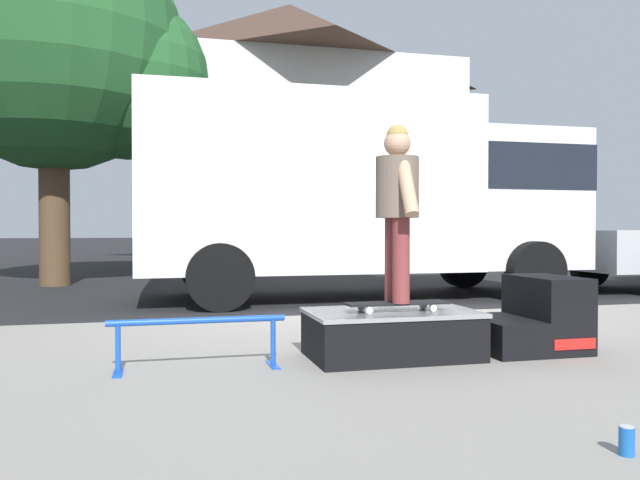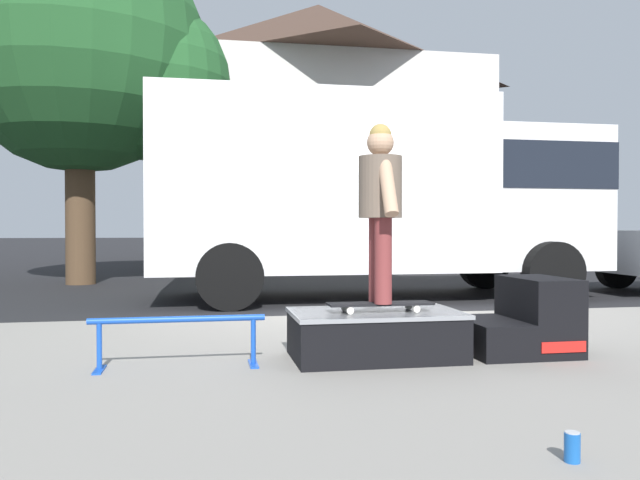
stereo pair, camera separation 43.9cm
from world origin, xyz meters
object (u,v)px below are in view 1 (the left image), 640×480
(grind_rail, at_px, (198,332))
(soda_can_b, at_px, (627,441))
(kicker_ramp, at_px, (533,320))
(skater_kid, at_px, (397,198))
(skate_box, at_px, (392,332))
(skateboard, at_px, (397,304))
(street_tree_main, at_px, (69,51))
(box_truck, at_px, (364,190))

(grind_rail, height_order, soda_can_b, grind_rail)
(kicker_ramp, height_order, skater_kid, skater_kid)
(skate_box, distance_m, skateboard, 0.23)
(kicker_ramp, xyz_separation_m, skater_kid, (-1.17, -0.05, 0.95))
(kicker_ramp, relative_size, soda_can_b, 6.36)
(grind_rail, relative_size, street_tree_main, 0.17)
(skater_kid, bearing_deg, soda_can_b, -84.21)
(grind_rail, height_order, skater_kid, skater_kid)
(kicker_ramp, xyz_separation_m, soda_can_b, (-0.96, -2.19, -0.18))
(kicker_ramp, bearing_deg, street_tree_main, 117.95)
(skate_box, distance_m, skater_kid, 1.01)
(skate_box, height_order, soda_can_b, skate_box)
(skate_box, distance_m, soda_can_b, 2.21)
(skate_box, height_order, box_truck, box_truck)
(soda_can_b, relative_size, box_truck, 0.02)
(skate_box, relative_size, box_truck, 0.18)
(skate_box, distance_m, box_truck, 5.51)
(skate_box, bearing_deg, soda_can_b, -83.72)
(skater_kid, xyz_separation_m, street_tree_main, (-3.35, 8.57, 3.15))
(box_truck, bearing_deg, skateboard, -105.47)
(skateboard, xyz_separation_m, skater_kid, (-0.00, 0.00, 0.79))
(street_tree_main, bearing_deg, skate_box, -68.68)
(kicker_ramp, relative_size, skateboard, 1.03)
(grind_rail, height_order, box_truck, box_truck)
(soda_can_b, height_order, box_truck, box_truck)
(grind_rail, bearing_deg, kicker_ramp, 1.22)
(skater_kid, height_order, street_tree_main, street_tree_main)
(skateboard, distance_m, box_truck, 5.49)
(skate_box, distance_m, street_tree_main, 10.05)
(skate_box, xyz_separation_m, soda_can_b, (0.24, -2.19, -0.13))
(kicker_ramp, height_order, grind_rail, kicker_ramp)
(skater_kid, xyz_separation_m, box_truck, (1.43, 5.17, 0.38))
(kicker_ramp, bearing_deg, skate_box, 179.98)
(street_tree_main, bearing_deg, soda_can_b, -71.59)
(skate_box, relative_size, skateboard, 1.60)
(soda_can_b, xyz_separation_m, street_tree_main, (-3.57, 10.72, 4.29))
(skateboard, xyz_separation_m, street_tree_main, (-3.35, 8.57, 3.94))
(skater_kid, bearing_deg, grind_rail, -179.57)
(skate_box, distance_m, kicker_ramp, 1.20)
(box_truck, bearing_deg, grind_rail, -119.16)
(skater_kid, height_order, box_truck, box_truck)
(soda_can_b, xyz_separation_m, box_truck, (1.21, 7.32, 1.52))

